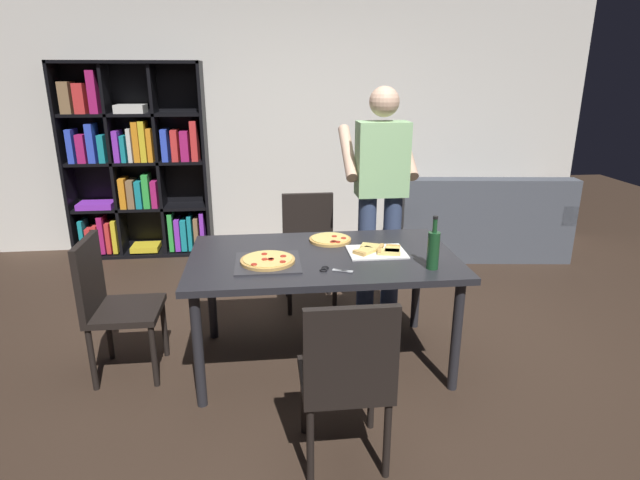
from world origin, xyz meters
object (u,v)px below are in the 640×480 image
pepperoni_pizza_on_tray (268,261)px  chair_near_camera (347,374)px  bookshelf (136,167)px  kitchen_scissors (331,269)px  person_serving_pizza (381,188)px  chair_left_end (110,299)px  couch (478,225)px  chair_far_side (309,242)px  dining_table (323,266)px  second_pizza_plain (330,239)px  wine_bottle (433,249)px

pepperoni_pizza_on_tray → chair_near_camera: bearing=-68.2°
bookshelf → kitchen_scissors: size_ratio=9.88×
person_serving_pizza → kitchen_scissors: size_ratio=8.87×
chair_near_camera → pepperoni_pizza_on_tray: chair_near_camera is taller
chair_near_camera → bookshelf: size_ratio=0.46×
chair_near_camera → chair_left_end: (-1.32, 0.97, 0.00)m
couch → kitchen_scissors: bearing=-129.7°
chair_near_camera → kitchen_scissors: 0.75m
chair_far_side → couch: chair_far_side is taller
chair_left_end → person_serving_pizza: (1.85, 0.75, 0.49)m
chair_near_camera → person_serving_pizza: 1.87m
dining_table → chair_left_end: bearing=180.0°
chair_near_camera → chair_far_side: (0.00, 1.95, 0.00)m
chair_far_side → second_pizza_plain: chair_far_side is taller
chair_left_end → bookshelf: (-0.33, 2.38, 0.42)m
couch → kitchen_scissors: 2.97m
pepperoni_pizza_on_tray → kitchen_scissors: pepperoni_pizza_on_tray is taller
bookshelf → wine_bottle: bookshelf is taller
dining_table → second_pizza_plain: 0.30m
bookshelf → kitchen_scissors: 3.13m
chair_left_end → bookshelf: bookshelf is taller
chair_far_side → chair_left_end: bearing=-143.5°
person_serving_pizza → pepperoni_pizza_on_tray: (-0.88, -0.87, -0.23)m
second_pizza_plain → chair_far_side: bearing=96.8°
person_serving_pizza → kitchen_scissors: (-0.52, -1.02, -0.24)m
second_pizza_plain → dining_table: bearing=-107.0°
couch → second_pizza_plain: 2.53m
wine_bottle → chair_left_end: bearing=171.1°
person_serving_pizza → wine_bottle: 1.07m
chair_left_end → kitchen_scissors: chair_left_end is taller
chair_left_end → wine_bottle: size_ratio=2.85×
bookshelf → person_serving_pizza: 2.72m
chair_near_camera → chair_left_end: bearing=143.5°
dining_table → pepperoni_pizza_on_tray: 0.37m
kitchen_scissors → second_pizza_plain: 0.55m
chair_far_side → chair_left_end: 1.64m
couch → person_serving_pizza: bearing=-137.8°
dining_table → chair_far_side: (0.00, 0.97, -0.17)m
chair_far_side → person_serving_pizza: person_serving_pizza is taller
person_serving_pizza → second_pizza_plain: person_serving_pizza is taller
dining_table → kitchen_scissors: (0.02, -0.27, 0.08)m
couch → person_serving_pizza: (-1.36, -1.23, 0.70)m
kitchen_scissors → wine_bottle: bearing=-3.1°
chair_far_side → pepperoni_pizza_on_tray: bearing=-107.5°
chair_near_camera → kitchen_scissors: chair_near_camera is taller
bookshelf → chair_near_camera: bearing=-63.8°
chair_far_side → wine_bottle: (0.61, -1.28, 0.36)m
dining_table → wine_bottle: wine_bottle is taller
chair_left_end → person_serving_pizza: 2.05m
chair_near_camera → wine_bottle: (0.61, 0.67, 0.36)m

